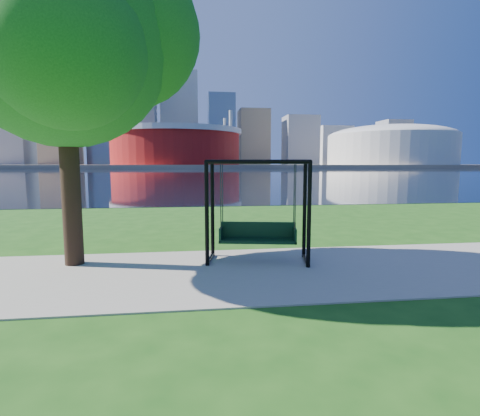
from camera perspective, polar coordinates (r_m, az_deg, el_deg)
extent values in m
plane|color=#1E5114|center=(8.55, -0.14, -8.85)|extent=(900.00, 900.00, 0.00)
cube|color=#9E937F|center=(8.07, 0.32, -9.69)|extent=(120.00, 4.00, 0.03)
cube|color=black|center=(110.20, -6.99, 5.45)|extent=(900.00, 180.00, 0.02)
cube|color=#937F60|center=(314.17, -7.36, 6.39)|extent=(900.00, 228.00, 2.00)
cylinder|color=maroon|center=(243.57, -9.73, 9.11)|extent=(80.00, 80.00, 22.00)
cylinder|color=silver|center=(244.17, -9.77, 11.33)|extent=(83.00, 83.00, 3.00)
cylinder|color=silver|center=(263.73, -2.32, 10.09)|extent=(2.00, 2.00, 32.00)
cylinder|color=silver|center=(265.95, -16.80, 9.79)|extent=(2.00, 2.00, 32.00)
cylinder|color=silver|center=(228.58, -18.34, 10.29)|extent=(2.00, 2.00, 32.00)
cylinder|color=silver|center=(225.99, -1.43, 10.66)|extent=(2.00, 2.00, 32.00)
cylinder|color=beige|center=(278.81, 21.94, 8.20)|extent=(84.00, 84.00, 20.00)
ellipsoid|color=beige|center=(279.27, 22.02, 10.04)|extent=(84.00, 84.00, 15.12)
cube|color=gray|center=(348.54, -31.58, 10.76)|extent=(28.00, 28.00, 62.00)
cube|color=#998466|center=(326.60, -25.85, 13.72)|extent=(26.00, 26.00, 88.00)
cube|color=slate|center=(343.49, -19.63, 14.20)|extent=(30.00, 24.00, 95.00)
cube|color=gray|center=(317.60, -14.89, 12.92)|extent=(24.00, 24.00, 72.00)
cube|color=silver|center=(345.58, -9.19, 13.19)|extent=(32.00, 28.00, 80.00)
cube|color=slate|center=(320.52, -2.88, 11.81)|extent=(22.00, 22.00, 58.00)
cube|color=#998466|center=(338.68, 2.07, 10.69)|extent=(26.00, 26.00, 48.00)
cube|color=gray|center=(337.78, 9.17, 10.11)|extent=(28.00, 24.00, 42.00)
cube|color=silver|center=(374.23, 14.00, 9.20)|extent=(30.00, 26.00, 36.00)
cube|color=gray|center=(377.76, 22.31, 9.18)|extent=(24.00, 24.00, 40.00)
cube|color=#998466|center=(411.23, 26.13, 8.19)|extent=(26.00, 26.00, 32.00)
sphere|color=#998466|center=(336.27, -26.30, 21.75)|extent=(10.00, 10.00, 10.00)
cylinder|color=black|center=(8.31, -5.08, -1.08)|extent=(0.11, 0.11, 2.35)
cylinder|color=black|center=(8.27, 10.49, -1.19)|extent=(0.11, 0.11, 2.35)
cylinder|color=black|center=(9.21, -4.22, -0.31)|extent=(0.11, 0.11, 2.35)
cylinder|color=black|center=(9.17, 9.81, -0.41)|extent=(0.11, 0.11, 2.35)
cylinder|color=black|center=(8.14, 2.73, 7.07)|extent=(2.22, 0.52, 0.09)
cylinder|color=black|center=(9.05, 2.83, 7.03)|extent=(2.22, 0.52, 0.09)
cylinder|color=black|center=(8.68, -4.70, 7.03)|extent=(0.27, 0.92, 0.09)
cylinder|color=black|center=(8.96, -4.56, -7.61)|extent=(0.25, 0.92, 0.07)
cylinder|color=black|center=(8.65, 10.29, 6.95)|extent=(0.27, 0.92, 0.09)
cylinder|color=black|center=(8.93, 9.99, -7.75)|extent=(0.25, 0.92, 0.07)
cube|color=black|center=(8.78, 2.71, -5.03)|extent=(1.84, 0.80, 0.06)
cube|color=black|center=(8.93, 2.74, -3.36)|extent=(1.76, 0.39, 0.39)
cube|color=black|center=(8.80, -2.91, -4.05)|extent=(0.14, 0.46, 0.35)
cube|color=black|center=(8.78, 8.37, -4.14)|extent=(0.14, 0.46, 0.35)
cylinder|color=#2D2E32|center=(8.49, -2.96, 1.71)|extent=(0.03, 0.03, 1.48)
cylinder|color=#2D2E32|center=(8.47, 8.44, 1.63)|extent=(0.03, 0.03, 1.48)
cylinder|color=#2D2E32|center=(8.87, -2.68, 1.92)|extent=(0.03, 0.03, 1.48)
cylinder|color=#2D2E32|center=(8.84, 8.24, 1.85)|extent=(0.03, 0.03, 1.48)
cylinder|color=black|center=(9.14, -24.47, 4.76)|extent=(0.42, 0.42, 4.16)
sphere|color=#1C5D1B|center=(9.51, -25.35, 22.08)|extent=(4.54, 4.54, 4.54)
sphere|color=#1C5D1B|center=(9.89, -16.93, 24.08)|extent=(3.40, 3.40, 3.40)
sphere|color=#1C5D1B|center=(8.32, -24.86, 21.08)|extent=(3.02, 3.02, 3.02)
sphere|color=#1C5D1B|center=(10.93, -26.69, 24.02)|extent=(3.21, 3.21, 3.21)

